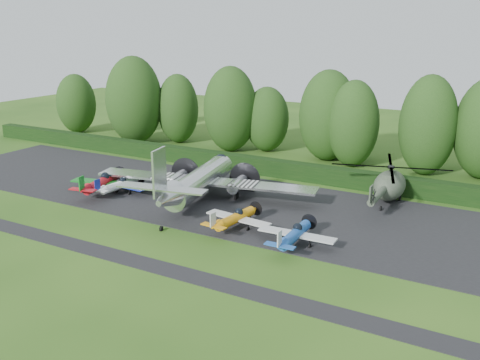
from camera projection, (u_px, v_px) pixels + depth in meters
The scene contains 20 objects.
ground at pixel (142, 227), 48.36m from camera, with size 160.00×160.00×0.00m, color #234B15.
apron at pixel (202, 196), 56.73m from camera, with size 70.00×18.00×0.01m, color black.
taxiway_verge at pixel (94, 250), 43.34m from camera, with size 70.00×2.00×0.00m, color black.
hedgerow at pixel (251, 172), 65.94m from camera, with size 90.00×1.60×2.00m, color black.
transport_plane at pixel (198, 181), 54.82m from camera, with size 24.05×18.44×7.71m.
light_plane_red at pixel (102, 182), 57.55m from camera, with size 7.71×8.11×2.96m.
light_plane_white at pixel (120, 185), 57.36m from camera, with size 6.28×6.60×2.41m.
light_plane_orange at pixel (235, 218), 47.52m from camera, with size 6.45×6.79×2.48m.
light_plane_blue at pixel (295, 234), 43.77m from camera, with size 6.61×6.95×2.54m.
helicopter at pixel (390, 183), 54.43m from camera, with size 11.84×13.86×3.81m.
tree_1 at pixel (129, 102), 89.39m from camera, with size 5.73×5.73×10.17m.
tree_3 at pixel (354, 124), 67.26m from camera, with size 6.38×6.38×11.04m.
tree_4 at pixel (76, 104), 88.78m from camera, with size 6.42×6.42×9.75m.
tree_6 at pixel (428, 126), 63.41m from camera, with size 6.75×6.75×12.07m.
tree_7 at pixel (230, 109), 75.39m from camera, with size 7.54×7.54×12.07m.
tree_8 at pixel (178, 109), 81.06m from camera, with size 6.22×6.22×10.47m.
tree_9 at pixel (328, 116), 70.33m from camera, with size 7.68×7.68×12.03m.
tree_10 at pixel (267, 119), 75.75m from camera, with size 6.24×6.24×9.21m.
tree_11 at pixel (134, 100), 80.27m from camera, with size 8.45×8.45×13.14m.
tree_12 at pixel (347, 122), 71.86m from camera, with size 5.55×5.55×9.76m.
Camera 1 is at (29.89, -35.08, 17.68)m, focal length 40.00 mm.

